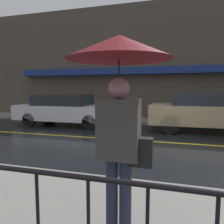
% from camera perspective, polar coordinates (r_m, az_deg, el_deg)
% --- Properties ---
extents(ground_plane, '(80.00, 80.00, 0.00)m').
position_cam_1_polar(ground_plane, '(7.04, 13.05, -7.70)').
color(ground_plane, black).
extents(sidewalk_far, '(28.00, 1.65, 0.12)m').
position_cam_1_polar(sidewalk_far, '(11.05, 14.17, -2.46)').
color(sidewalk_far, gray).
rests_on(sidewalk_far, ground_plane).
extents(lane_marking, '(25.20, 0.12, 0.01)m').
position_cam_1_polar(lane_marking, '(7.04, 13.05, -7.67)').
color(lane_marking, gold).
rests_on(lane_marking, ground_plane).
extents(building_storefront, '(28.00, 0.85, 6.16)m').
position_cam_1_polar(building_storefront, '(11.97, 14.70, 12.55)').
color(building_storefront, '#4C4238').
rests_on(building_storefront, ground_plane).
extents(pedestrian, '(1.09, 1.09, 2.08)m').
position_cam_1_polar(pedestrian, '(2.26, 1.96, 9.45)').
color(pedestrian, '#23283D').
rests_on(pedestrian, sidewalk_near).
extents(car_white, '(4.63, 1.81, 1.39)m').
position_cam_1_polar(car_white, '(10.29, -11.95, 0.66)').
color(car_white, silver).
rests_on(car_white, ground_plane).
extents(car_tan, '(4.25, 1.89, 1.47)m').
position_cam_1_polar(car_tan, '(9.17, 23.17, 0.04)').
color(car_tan, tan).
rests_on(car_tan, ground_plane).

